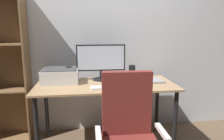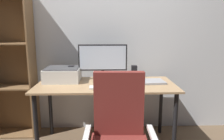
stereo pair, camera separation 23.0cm
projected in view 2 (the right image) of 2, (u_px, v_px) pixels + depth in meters
The scene contains 11 objects.
back_wall at pixel (106, 32), 2.73m from camera, with size 6.40×0.10×2.60m, color silver.
desk at pixel (106, 91), 2.35m from camera, with size 1.53×0.68×0.74m.
monitor at pixel (103, 60), 2.48m from camera, with size 0.57×0.20×0.42m.
keyboard at pixel (103, 87), 2.16m from camera, with size 0.29×0.11×0.02m, color silver.
mouse at pixel (127, 86), 2.18m from camera, with size 0.06×0.10×0.03m, color black.
coffee_mug at pixel (112, 79), 2.35m from camera, with size 0.09×0.08×0.10m.
laptop at pixel (150, 82), 2.38m from camera, with size 0.32×0.23×0.02m, color #99999E.
speaker_left at pixel (71, 73), 2.49m from camera, with size 0.06×0.07×0.17m, color black.
speaker_right at pixel (134, 73), 2.52m from camera, with size 0.06×0.07×0.17m, color black.
printer at pixel (63, 74), 2.44m from camera, with size 0.40×0.34×0.16m.
bookshelf at pixel (9, 66), 2.61m from camera, with size 0.60×0.28×1.79m.
Camera 2 is at (0.00, -2.26, 1.34)m, focal length 33.83 mm.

